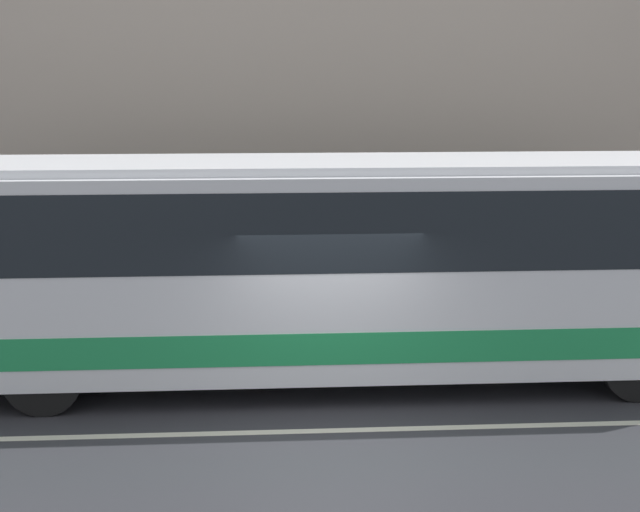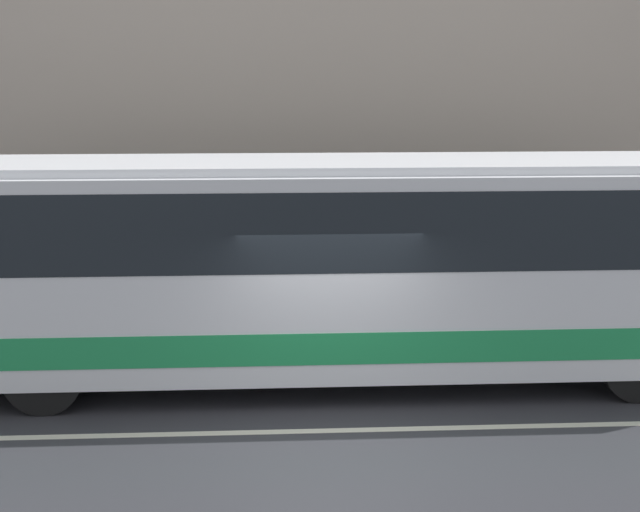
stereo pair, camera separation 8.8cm
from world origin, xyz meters
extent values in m
plane|color=#333338|center=(0.00, 0.00, 0.00)|extent=(60.00, 60.00, 0.00)
cube|color=gray|center=(0.00, 5.22, 0.06)|extent=(60.00, 2.44, 0.12)
cube|color=#2D2B28|center=(0.00, 6.42, 1.40)|extent=(60.00, 0.06, 2.80)
cube|color=beige|center=(0.00, 0.00, 0.00)|extent=(54.00, 0.14, 0.01)
cube|color=silver|center=(-0.15, 1.91, 1.79)|extent=(12.34, 2.45, 2.89)
cube|color=#1E8C4C|center=(-0.15, 1.91, 0.90)|extent=(12.28, 2.47, 0.45)
cube|color=black|center=(-0.15, 1.91, 2.51)|extent=(11.97, 2.47, 1.10)
cube|color=silver|center=(-0.15, 1.91, 3.30)|extent=(10.49, 2.08, 0.12)
cylinder|color=black|center=(4.42, 0.84, 0.54)|extent=(1.09, 0.28, 1.09)
cylinder|color=black|center=(4.42, 2.97, 0.54)|extent=(1.09, 0.28, 1.09)
cylinder|color=black|center=(-3.92, 0.84, 0.54)|extent=(1.09, 0.28, 1.09)
cylinder|color=black|center=(-3.92, 2.97, 0.54)|extent=(1.09, 0.28, 1.09)
cylinder|color=maroon|center=(-0.89, 5.76, 0.87)|extent=(0.36, 0.36, 1.50)
sphere|color=tan|center=(-0.89, 5.76, 1.76)|extent=(0.27, 0.27, 0.27)
camera|label=1|loc=(-0.88, -10.90, 4.72)|focal=50.00mm
camera|label=2|loc=(-0.79, -10.90, 4.72)|focal=50.00mm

